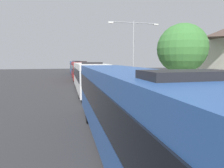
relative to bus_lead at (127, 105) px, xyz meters
The scene contains 6 objects.
bus_lead is the anchor object (origin of this frame).
bus_second_in_line 13.45m from the bus_lead, 90.00° to the left, with size 2.58×11.77×3.21m.
bus_middle 26.64m from the bus_lead, 90.00° to the left, with size 2.58×11.61×3.21m.
bus_fourth_in_line 40.47m from the bus_lead, 90.00° to the left, with size 2.58×11.70×3.21m.
streetlamp_mid 15.57m from the bus_lead, 69.25° to the left, with size 5.98×0.28×7.65m.
roadside_tree 11.64m from the bus_lead, 46.86° to the left, with size 4.33×4.33×6.42m.
Camera 1 is at (-3.50, 3.71, 3.40)m, focal length 30.19 mm.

